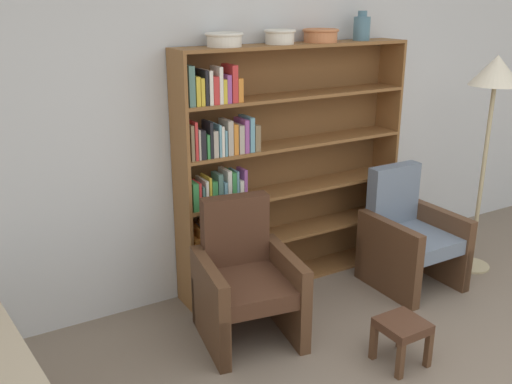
{
  "coord_description": "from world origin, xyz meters",
  "views": [
    {
      "loc": [
        -2.51,
        -1.39,
        2.27
      ],
      "look_at": [
        -0.54,
        1.95,
        0.95
      ],
      "focal_mm": 40.0,
      "sensor_mm": 36.0,
      "label": 1
    }
  ],
  "objects_px": {
    "bowl_olive": "(224,39)",
    "armchair_leather": "(246,281)",
    "footstool": "(402,330)",
    "bookshelf": "(271,169)",
    "bowl_cream": "(321,35)",
    "armchair_cushioned": "(409,236)",
    "bowl_sage": "(280,36)",
    "floor_lamp": "(495,84)",
    "vase_tall": "(362,28)"
  },
  "relations": [
    {
      "from": "vase_tall",
      "to": "armchair_cushioned",
      "type": "xyz_separation_m",
      "value": [
        0.15,
        -0.56,
        -1.64
      ]
    },
    {
      "from": "bowl_olive",
      "to": "armchair_leather",
      "type": "bearing_deg",
      "value": -105.6
    },
    {
      "from": "bowl_cream",
      "to": "vase_tall",
      "type": "distance_m",
      "value": 0.41
    },
    {
      "from": "footstool",
      "to": "bowl_cream",
      "type": "bearing_deg",
      "value": 77.9
    },
    {
      "from": "armchair_leather",
      "to": "armchair_cushioned",
      "type": "xyz_separation_m",
      "value": [
        1.55,
        0.0,
        0.0
      ]
    },
    {
      "from": "vase_tall",
      "to": "bowl_sage",
      "type": "bearing_deg",
      "value": 180.0
    },
    {
      "from": "bowl_olive",
      "to": "armchair_leather",
      "type": "xyz_separation_m",
      "value": [
        -0.16,
        -0.56,
        -1.59
      ]
    },
    {
      "from": "bowl_cream",
      "to": "footstool",
      "type": "distance_m",
      "value": 2.26
    },
    {
      "from": "armchair_leather",
      "to": "bowl_sage",
      "type": "bearing_deg",
      "value": -127.95
    },
    {
      "from": "bookshelf",
      "to": "armchair_cushioned",
      "type": "height_order",
      "value": "bookshelf"
    },
    {
      "from": "bowl_olive",
      "to": "bowl_cream",
      "type": "relative_size",
      "value": 0.96
    },
    {
      "from": "bowl_olive",
      "to": "footstool",
      "type": "distance_m",
      "value": 2.3
    },
    {
      "from": "bowl_olive",
      "to": "bowl_cream",
      "type": "xyz_separation_m",
      "value": [
        0.83,
        0.0,
        0.0
      ]
    },
    {
      "from": "bowl_olive",
      "to": "footstool",
      "type": "xyz_separation_m",
      "value": [
        0.54,
        -1.38,
        -1.76
      ]
    },
    {
      "from": "bowl_olive",
      "to": "vase_tall",
      "type": "distance_m",
      "value": 1.24
    },
    {
      "from": "bowl_olive",
      "to": "floor_lamp",
      "type": "relative_size",
      "value": 0.15
    },
    {
      "from": "bowl_sage",
      "to": "armchair_leather",
      "type": "height_order",
      "value": "bowl_sage"
    },
    {
      "from": "bowl_olive",
      "to": "vase_tall",
      "type": "relative_size",
      "value": 1.18
    },
    {
      "from": "armchair_cushioned",
      "to": "floor_lamp",
      "type": "height_order",
      "value": "floor_lamp"
    },
    {
      "from": "bowl_olive",
      "to": "bowl_sage",
      "type": "relative_size",
      "value": 1.14
    },
    {
      "from": "bowl_olive",
      "to": "bowl_cream",
      "type": "height_order",
      "value": "bowl_cream"
    },
    {
      "from": "armchair_cushioned",
      "to": "floor_lamp",
      "type": "xyz_separation_m",
      "value": [
        0.7,
        -0.09,
        1.21
      ]
    },
    {
      "from": "bookshelf",
      "to": "bowl_olive",
      "type": "relative_size",
      "value": 7.35
    },
    {
      "from": "floor_lamp",
      "to": "armchair_leather",
      "type": "bearing_deg",
      "value": 177.64
    },
    {
      "from": "floor_lamp",
      "to": "footstool",
      "type": "bearing_deg",
      "value": -155.06
    },
    {
      "from": "bowl_sage",
      "to": "armchair_cushioned",
      "type": "height_order",
      "value": "bowl_sage"
    },
    {
      "from": "bowl_sage",
      "to": "armchair_cushioned",
      "type": "bearing_deg",
      "value": -31.2
    },
    {
      "from": "bookshelf",
      "to": "vase_tall",
      "type": "bearing_deg",
      "value": -1.09
    },
    {
      "from": "bookshelf",
      "to": "bowl_cream",
      "type": "distance_m",
      "value": 1.1
    },
    {
      "from": "bowl_sage",
      "to": "armchair_leather",
      "type": "xyz_separation_m",
      "value": [
        -0.62,
        -0.56,
        -1.6
      ]
    },
    {
      "from": "bowl_olive",
      "to": "floor_lamp",
      "type": "distance_m",
      "value": 2.23
    },
    {
      "from": "bowl_olive",
      "to": "bowl_cream",
      "type": "bearing_deg",
      "value": 0.0
    },
    {
      "from": "bowl_sage",
      "to": "footstool",
      "type": "bearing_deg",
      "value": -86.84
    },
    {
      "from": "bookshelf",
      "to": "floor_lamp",
      "type": "distance_m",
      "value": 1.92
    },
    {
      "from": "bookshelf",
      "to": "footstool",
      "type": "height_order",
      "value": "bookshelf"
    },
    {
      "from": "armchair_cushioned",
      "to": "floor_lamp",
      "type": "distance_m",
      "value": 1.4
    },
    {
      "from": "bowl_olive",
      "to": "armchair_cushioned",
      "type": "relative_size",
      "value": 0.28
    },
    {
      "from": "bookshelf",
      "to": "armchair_leather",
      "type": "relative_size",
      "value": 2.06
    },
    {
      "from": "bookshelf",
      "to": "armchair_leather",
      "type": "distance_m",
      "value": 1.0
    },
    {
      "from": "bowl_cream",
      "to": "vase_tall",
      "type": "height_order",
      "value": "vase_tall"
    },
    {
      "from": "bowl_sage",
      "to": "vase_tall",
      "type": "height_order",
      "value": "vase_tall"
    },
    {
      "from": "bowl_sage",
      "to": "vase_tall",
      "type": "relative_size",
      "value": 1.04
    },
    {
      "from": "bookshelf",
      "to": "armchair_cushioned",
      "type": "bearing_deg",
      "value": -30.47
    },
    {
      "from": "bookshelf",
      "to": "bowl_cream",
      "type": "xyz_separation_m",
      "value": [
        0.43,
        -0.02,
        1.02
      ]
    },
    {
      "from": "vase_tall",
      "to": "bowl_cream",
      "type": "bearing_deg",
      "value": 180.0
    },
    {
      "from": "bookshelf",
      "to": "vase_tall",
      "type": "relative_size",
      "value": 8.69
    },
    {
      "from": "floor_lamp",
      "to": "footstool",
      "type": "distance_m",
      "value": 2.2
    },
    {
      "from": "bowl_olive",
      "to": "armchair_leather",
      "type": "height_order",
      "value": "bowl_olive"
    },
    {
      "from": "bowl_cream",
      "to": "armchair_cushioned",
      "type": "bearing_deg",
      "value": -45.3
    },
    {
      "from": "bowl_olive",
      "to": "bowl_sage",
      "type": "bearing_deg",
      "value": 0.0
    }
  ]
}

